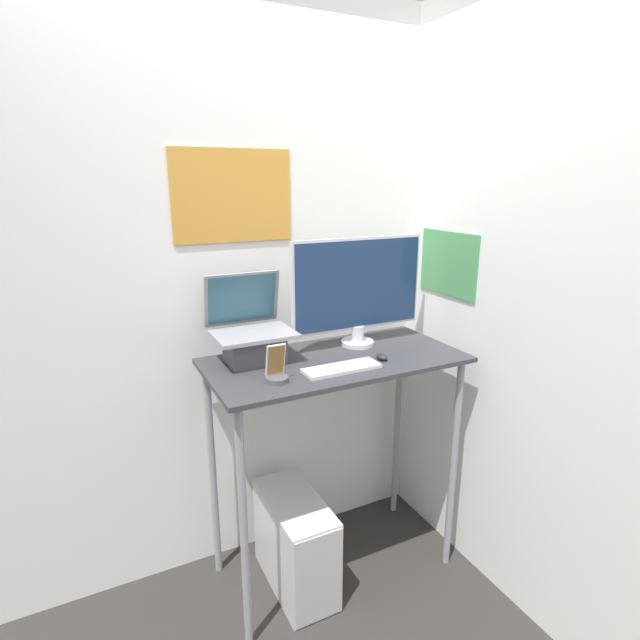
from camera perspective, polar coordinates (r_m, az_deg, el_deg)
name	(u,v)px	position (r m, az deg, el deg)	size (l,w,h in m)	color
ground_plane	(362,606)	(2.55, 4.85, -29.77)	(12.00, 12.00, 0.00)	#2D2B28
wall_back	(300,291)	(2.40, -2.25, 3.34)	(6.00, 0.06, 2.60)	white
wall_side_right	(497,305)	(2.26, 19.62, 1.63)	(0.06, 6.00, 2.60)	white
desk	(335,391)	(2.21, 1.73, -8.08)	(1.11, 0.54, 1.08)	#333338
laptop	(253,339)	(2.11, -7.72, -2.12)	(0.33, 0.29, 0.36)	#4C4C51
monitor	(358,290)	(2.26, 4.40, 3.41)	(0.65, 0.15, 0.50)	silver
keyboard	(342,368)	(2.02, 2.50, -5.49)	(0.32, 0.11, 0.02)	silver
mouse	(382,357)	(2.14, 7.07, -4.18)	(0.04, 0.06, 0.03)	#262626
cell_phone	(277,372)	(1.90, -4.98, -5.95)	(0.09, 0.09, 0.15)	#4C4C51
computer_tower	(296,543)	(2.49, -2.82, -24.07)	(0.23, 0.49, 0.44)	silver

